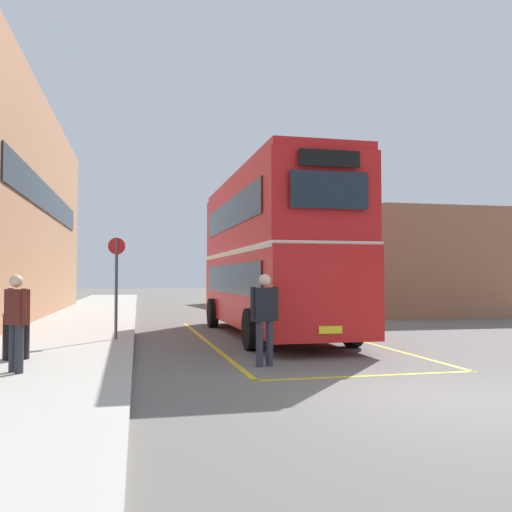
# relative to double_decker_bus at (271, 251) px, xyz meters

# --- Properties ---
(ground_plane) EXTENTS (135.60, 135.60, 0.00)m
(ground_plane) POSITION_rel_double_decker_bus_xyz_m (0.52, 5.43, -2.51)
(ground_plane) COLOR #66605B
(sidewalk_left) EXTENTS (4.00, 57.60, 0.14)m
(sidewalk_left) POSITION_rel_double_decker_bus_xyz_m (-5.98, 7.83, -2.44)
(sidewalk_left) COLOR #B2ADA3
(sidewalk_left) RESTS_ON ground
(depot_building_right) EXTENTS (6.77, 13.33, 4.82)m
(depot_building_right) POSITION_rel_double_decker_bus_xyz_m (9.37, 11.68, -0.10)
(depot_building_right) COLOR #9E6647
(depot_building_right) RESTS_ON ground
(double_decker_bus) EXTENTS (2.99, 10.06, 4.75)m
(double_decker_bus) POSITION_rel_double_decker_bus_xyz_m (0.00, 0.00, 0.00)
(double_decker_bus) COLOR black
(double_decker_bus) RESTS_ON ground
(single_deck_bus) EXTENTS (3.39, 8.66, 3.02)m
(single_deck_bus) POSITION_rel_double_decker_bus_xyz_m (2.78, 17.65, -0.88)
(single_deck_bus) COLOR black
(single_deck_bus) RESTS_ON ground
(pedestrian_boarding) EXTENTS (0.57, 0.38, 1.80)m
(pedestrian_boarding) POSITION_rel_double_decker_bus_xyz_m (-1.46, -5.54, -1.45)
(pedestrian_boarding) COLOR #2D2D38
(pedestrian_boarding) RESTS_ON ground
(pedestrian_waiting_near) EXTENTS (0.46, 0.50, 1.64)m
(pedestrian_waiting_near) POSITION_rel_double_decker_bus_xyz_m (-5.89, -6.19, -1.43)
(pedestrian_waiting_near) COLOR #2D2D38
(pedestrian_waiting_near) RESTS_ON sidewalk_left
(litter_bin) EXTENTS (0.52, 0.52, 0.89)m
(litter_bin) POSITION_rel_double_decker_bus_xyz_m (-6.22, -4.53, -1.93)
(litter_bin) COLOR black
(litter_bin) RESTS_ON sidewalk_left
(bus_stop_sign) EXTENTS (0.44, 0.08, 2.63)m
(bus_stop_sign) POSITION_rel_double_decker_bus_xyz_m (-4.45, -1.27, -0.79)
(bus_stop_sign) COLOR #4C4C51
(bus_stop_sign) RESTS_ON sidewalk_left
(bay_marking_yellow) EXTENTS (4.44, 12.09, 0.01)m
(bay_marking_yellow) POSITION_rel_double_decker_bus_xyz_m (0.02, -1.89, -2.51)
(bay_marking_yellow) COLOR gold
(bay_marking_yellow) RESTS_ON ground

